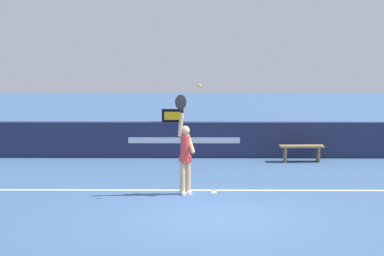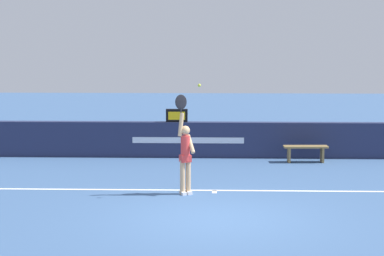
# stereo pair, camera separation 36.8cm
# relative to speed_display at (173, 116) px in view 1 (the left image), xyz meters

# --- Properties ---
(ground_plane) EXTENTS (60.00, 60.00, 0.00)m
(ground_plane) POSITION_rel_speed_display_xyz_m (1.13, -6.89, -1.26)
(ground_plane) COLOR #3B5C88
(court_lines) EXTENTS (10.82, 5.43, 0.00)m
(court_lines) POSITION_rel_speed_display_xyz_m (1.13, -7.09, -1.26)
(court_lines) COLOR white
(court_lines) RESTS_ON ground
(back_wall) EXTENTS (15.68, 0.30, 1.06)m
(back_wall) POSITION_rel_speed_display_xyz_m (1.13, 0.00, -0.73)
(back_wall) COLOR #232A4B
(back_wall) RESTS_ON ground
(speed_display) EXTENTS (0.64, 0.16, 0.39)m
(speed_display) POSITION_rel_speed_display_xyz_m (0.00, 0.00, 0.00)
(speed_display) COLOR black
(speed_display) RESTS_ON back_wall
(tennis_player) EXTENTS (0.48, 0.39, 2.31)m
(tennis_player) POSITION_rel_speed_display_xyz_m (0.46, -4.85, -0.31)
(tennis_player) COLOR tan
(tennis_player) RESTS_ON ground
(tennis_ball) EXTENTS (0.07, 0.07, 0.07)m
(tennis_ball) POSITION_rel_speed_display_xyz_m (0.78, -5.12, 1.27)
(tennis_ball) COLOR #D2E039
(courtside_bench_near) EXTENTS (1.28, 0.41, 0.48)m
(courtside_bench_near) POSITION_rel_speed_display_xyz_m (3.75, -0.73, -0.90)
(courtside_bench_near) COLOR olive
(courtside_bench_near) RESTS_ON ground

